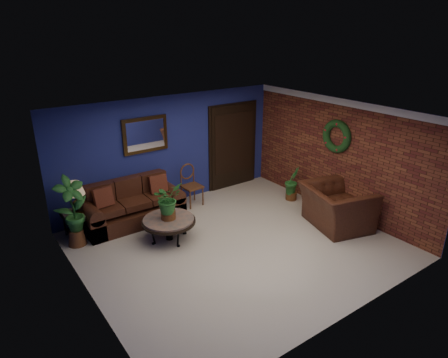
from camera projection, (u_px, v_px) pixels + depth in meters
floor at (236, 245)px, 7.60m from camera, size 5.50×5.50×0.00m
wall_back at (170, 151)px, 9.04m from camera, size 5.50×0.04×2.50m
wall_left at (83, 227)px, 5.66m from camera, size 0.04×5.00×2.50m
wall_right_brick at (338, 157)px, 8.63m from camera, size 0.04×5.00×2.50m
ceiling at (238, 116)px, 6.69m from camera, size 5.50×5.00×0.02m
crown_molding at (343, 102)px, 8.18m from camera, size 0.03×5.00×0.14m
wall_mirror at (145, 135)px, 8.51m from camera, size 1.02×0.06×0.77m
closet_door at (233, 146)px, 10.04m from camera, size 1.44×0.06×2.18m
wreath at (337, 136)px, 8.47m from camera, size 0.16×0.72×0.72m
sofa at (132, 208)px, 8.42m from camera, size 2.07×0.89×0.93m
coffee_table at (169, 221)px, 7.68m from camera, size 1.04×1.04×0.45m
end_table at (79, 218)px, 7.76m from camera, size 0.58×0.58×0.53m
table_lamp at (75, 194)px, 7.57m from camera, size 0.37×0.37×0.61m
side_chair at (190, 182)px, 9.16m from camera, size 0.43×0.43×0.96m
armchair at (336, 207)px, 8.19m from camera, size 1.47×1.58×0.86m
coffee_plant at (167, 200)px, 7.51m from camera, size 0.65×0.60×0.72m
floor_plant at (292, 183)px, 9.42m from camera, size 0.41×0.35×0.81m
tall_plant at (73, 209)px, 7.36m from camera, size 0.68×0.55×1.39m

